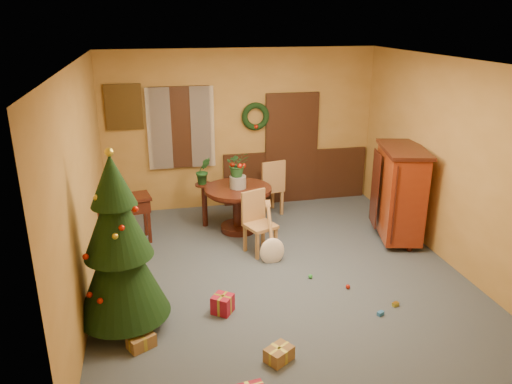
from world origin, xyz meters
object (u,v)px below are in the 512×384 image
object	(u,v)px
dining_table	(238,201)
chair_near	(257,220)
writing_desk	(122,209)
sideboard	(400,191)
christmas_tree	(119,247)

from	to	relation	value
dining_table	chair_near	bearing A→B (deg)	-79.52
writing_desk	sideboard	xyz separation A→B (m)	(4.30, -0.76, 0.23)
writing_desk	sideboard	bearing A→B (deg)	-9.98
dining_table	writing_desk	distance (m)	1.86
christmas_tree	sideboard	bearing A→B (deg)	20.65
dining_table	writing_desk	size ratio (longest dim) A/B	1.19
christmas_tree	writing_desk	size ratio (longest dim) A/B	2.31
sideboard	christmas_tree	bearing A→B (deg)	-159.35
writing_desk	sideboard	size ratio (longest dim) A/B	0.61
christmas_tree	writing_desk	distance (m)	2.39
chair_near	dining_table	bearing A→B (deg)	100.48
dining_table	writing_desk	world-z (taller)	writing_desk
sideboard	chair_near	bearing A→B (deg)	179.12
chair_near	christmas_tree	world-z (taller)	christmas_tree
dining_table	chair_near	xyz separation A→B (m)	(0.15, -0.81, -0.02)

